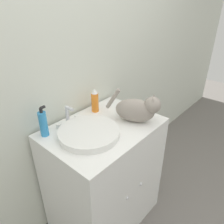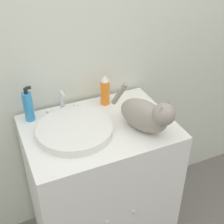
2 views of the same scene
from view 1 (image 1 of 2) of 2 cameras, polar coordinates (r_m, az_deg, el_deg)
name	(u,v)px [view 1 (image 1 of 2)]	position (r m, az deg, el deg)	size (l,w,h in m)	color
wall_back	(68,70)	(1.59, -11.40, 10.75)	(6.00, 0.05, 2.50)	silver
vanity_cabinet	(104,175)	(1.80, -2.00, -16.23)	(0.80, 0.59, 0.92)	white
sink_basin	(89,133)	(1.41, -6.04, -5.36)	(0.40, 0.40, 0.04)	white
faucet	(68,117)	(1.53, -11.43, -1.22)	(0.19, 0.08, 0.14)	silver
cat	(138,109)	(1.53, 6.81, 0.75)	(0.25, 0.38, 0.24)	gray
soap_bottle	(43,123)	(1.44, -17.51, -2.87)	(0.05, 0.05, 0.21)	#338CCC
spray_bottle	(95,101)	(1.66, -4.49, 2.99)	(0.06, 0.06, 0.19)	orange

